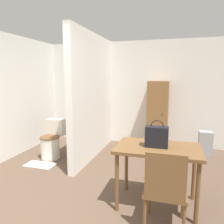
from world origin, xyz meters
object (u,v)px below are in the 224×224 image
object	(u,v)px
handbag	(157,137)
space_heater	(205,144)
dining_table	(158,155)
wooden_cabinet	(158,115)
wooden_chair	(165,188)
toilet	(52,142)

from	to	relation	value
handbag	space_heater	distance (m)	2.37
dining_table	wooden_cabinet	world-z (taller)	wooden_cabinet
wooden_chair	space_heater	world-z (taller)	wooden_chair
dining_table	wooden_cabinet	size ratio (longest dim) A/B	0.67
handbag	wooden_cabinet	world-z (taller)	wooden_cabinet
wooden_chair	space_heater	xyz separation A→B (m)	(0.70, 2.59, -0.23)
wooden_cabinet	handbag	bearing A→B (deg)	-85.62
wooden_chair	space_heater	size ratio (longest dim) A/B	1.76
dining_table	toilet	distance (m)	2.52
wooden_chair	space_heater	bearing A→B (deg)	74.94
wooden_chair	wooden_cabinet	distance (m)	2.86
wooden_cabinet	space_heater	size ratio (longest dim) A/B	2.98
dining_table	space_heater	xyz separation A→B (m)	(0.82, 2.11, -0.42)
dining_table	space_heater	bearing A→B (deg)	68.73
toilet	space_heater	bearing A→B (deg)	18.06
dining_table	wooden_chair	xyz separation A→B (m)	(0.12, -0.48, -0.19)
dining_table	wooden_chair	bearing A→B (deg)	-75.51
space_heater	toilet	bearing A→B (deg)	-161.94
dining_table	wooden_cabinet	bearing A→B (deg)	94.92
wooden_chair	toilet	distance (m)	2.85
wooden_chair	wooden_cabinet	xyz separation A→B (m)	(-0.33, 2.83, 0.28)
toilet	space_heater	world-z (taller)	toilet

